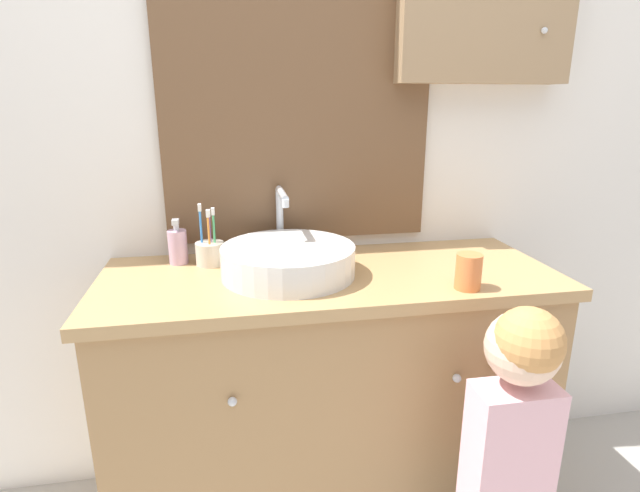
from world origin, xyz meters
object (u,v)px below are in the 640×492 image
Objects in this scene: toothbrush_holder at (210,251)px; drinking_cup at (468,272)px; soap_dispenser at (178,246)px; sink_basin at (288,259)px; child_figure at (511,439)px.

toothbrush_holder reaches higher than drinking_cup.
soap_dispenser is at bearing 163.58° from toothbrush_holder.
soap_dispenser is (-0.10, 0.03, 0.01)m from toothbrush_holder.
soap_dispenser is 1.47× the size of drinking_cup.
soap_dispenser is at bearing 153.03° from sink_basin.
soap_dispenser reaches higher than drinking_cup.
toothbrush_holder is 0.99m from child_figure.
sink_basin is 0.75m from child_figure.
toothbrush_holder is at bearing -16.42° from soap_dispenser.
child_figure is (0.81, -0.62, -0.35)m from soap_dispenser.
toothbrush_holder is at bearing 149.02° from sink_basin.
soap_dispenser is (-0.33, 0.17, 0.01)m from sink_basin.
sink_basin reaches higher than soap_dispenser.
child_figure is at bearing -39.79° from toothbrush_holder.
toothbrush_holder reaches higher than child_figure.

